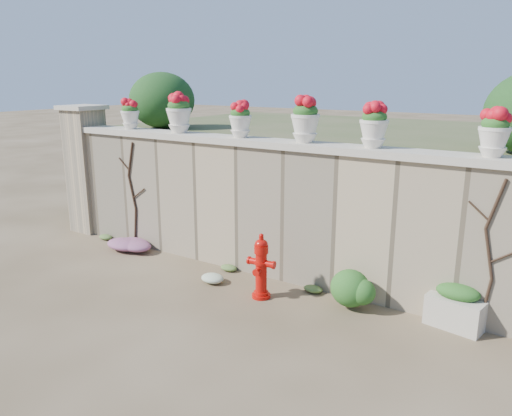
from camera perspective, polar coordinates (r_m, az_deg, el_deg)
The scene contains 19 objects.
ground at distance 6.69m, azimuth -7.34°, elevation -12.02°, with size 80.00×80.00×0.00m, color #4F3F27.
stone_wall at distance 7.70m, azimuth 1.09°, elevation -0.32°, with size 8.00×0.40×2.00m, color tan.
wall_cap at distance 7.49m, azimuth 1.13°, elevation 7.46°, with size 8.10×0.52×0.10m, color beige.
gate_pillar at distance 10.40m, azimuth -18.73°, elevation 4.31°, with size 0.72×0.72×2.48m.
raised_fill at distance 10.48m, azimuth 10.43°, elevation 3.49°, with size 9.00×6.00×2.00m, color #384C23.
back_shrub_left at distance 10.37m, azimuth -10.68°, elevation 12.00°, with size 1.30×1.30×1.10m, color #143814.
vine_left at distance 9.20m, azimuth -13.92°, elevation 1.69°, with size 0.60×0.04×1.91m.
vine_right at distance 6.45m, azimuth 25.15°, elevation -4.86°, with size 0.60×0.04×1.91m.
fire_hydrant at distance 6.94m, azimuth 0.59°, elevation -6.64°, with size 0.40×0.28×0.93m.
planter_box at distance 6.72m, azimuth 21.92°, elevation -10.47°, with size 0.72×0.50×0.56m.
green_shrub at distance 6.76m, azimuth 10.98°, elevation -8.84°, with size 0.69×0.62×0.65m, color #1E5119.
magenta_clump at distance 9.18m, azimuth -13.97°, elevation -3.92°, with size 0.99×0.66×0.26m, color #BB25A6.
white_flowers at distance 7.58m, azimuth -5.00°, elevation -7.94°, with size 0.46×0.37×0.17m, color white.
urn_pot_0 at distance 9.28m, azimuth -14.20°, elevation 10.32°, with size 0.33×0.33×0.52m.
urn_pot_1 at distance 8.47m, azimuth -8.81°, elevation 10.66°, with size 0.42×0.42×0.65m.
urn_pot_2 at distance 7.71m, azimuth -1.81°, elevation 10.03°, with size 0.35×0.35×0.54m.
urn_pot_3 at distance 7.13m, azimuth 5.65°, elevation 9.97°, with size 0.41×0.41×0.64m.
urn_pot_4 at distance 6.73m, azimuth 13.33°, elevation 9.15°, with size 0.37×0.37×0.58m.
urn_pot_5 at distance 6.39m, azimuth 25.58°, elevation 7.73°, with size 0.36×0.36×0.56m.
Camera 1 is at (3.94, -4.51, 3.00)m, focal length 35.00 mm.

